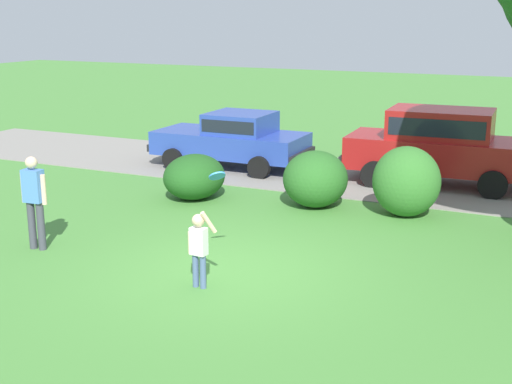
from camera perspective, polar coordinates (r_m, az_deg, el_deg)
ground_plane at (r=11.81m, az=-2.10°, el=-6.46°), size 80.00×80.00×0.00m
driveway_strip at (r=18.46m, az=8.48°, el=1.18°), size 28.00×4.40×0.02m
shrub_near_tree at (r=16.21m, az=-5.09°, el=1.26°), size 1.38×1.62×1.04m
shrub_centre_left at (r=15.50m, az=4.90°, el=1.07°), size 1.44×1.51×1.27m
shrub_centre at (r=15.05m, az=12.26°, el=0.85°), size 1.44×1.35×1.51m
parked_sedan at (r=19.36m, az=-1.86°, el=4.48°), size 4.42×2.14×1.56m
parked_suv at (r=17.94m, az=14.85°, el=3.94°), size 4.77×2.25×1.92m
child_thrower at (r=10.91m, az=-4.72°, el=-4.32°), size 0.46×0.25×1.29m
frisbee at (r=11.37m, az=-3.21°, el=1.33°), size 0.31×0.27×0.26m
adult_onlooker at (r=13.19m, az=-17.77°, el=-0.43°), size 0.53×0.25×1.74m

